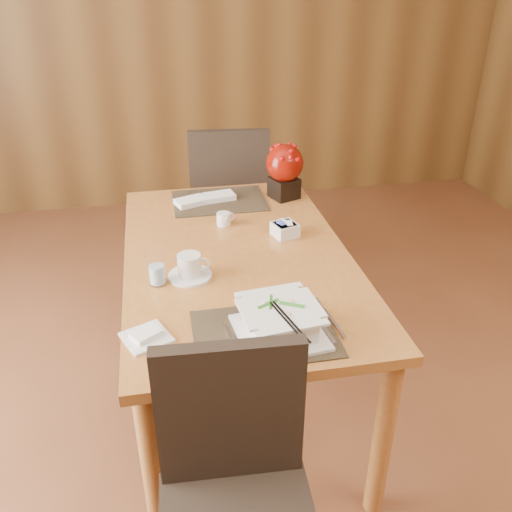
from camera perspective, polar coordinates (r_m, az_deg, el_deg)
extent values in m
plane|color=brown|center=(2.25, 1.03, -24.47)|extent=(6.00, 6.00, 0.00)
cube|color=brown|center=(4.34, -7.68, 23.28)|extent=(5.00, 0.02, 2.80)
cube|color=#A8682E|center=(2.21, -2.00, -0.19)|extent=(0.90, 1.50, 0.04)
cylinder|color=#A8682E|center=(1.90, -10.77, -21.60)|extent=(0.07, 0.07, 0.71)
cylinder|color=#A8682E|center=(2.98, -11.45, -0.87)|extent=(0.07, 0.07, 0.71)
cylinder|color=#A8682E|center=(2.01, 13.20, -18.15)|extent=(0.07, 0.07, 0.71)
cylinder|color=#A8682E|center=(3.05, 3.28, 0.49)|extent=(0.07, 0.07, 0.71)
cube|color=black|center=(1.74, 0.90, -8.16)|extent=(0.45, 0.33, 0.01)
cube|color=black|center=(2.69, -3.89, 5.83)|extent=(0.45, 0.33, 0.01)
cube|color=silver|center=(1.74, 2.48, -8.19)|extent=(0.29, 0.29, 0.01)
cube|color=silver|center=(1.71, 2.52, -6.83)|extent=(0.21, 0.21, 0.09)
cylinder|color=tan|center=(1.71, 2.52, -6.76)|extent=(0.17, 0.17, 0.07)
cylinder|color=silver|center=(2.05, -6.95, -2.06)|extent=(0.16, 0.16, 0.01)
cylinder|color=silver|center=(2.03, -7.03, -0.93)|extent=(0.10, 0.10, 0.08)
cylinder|color=black|center=(2.01, -7.09, -0.05)|extent=(0.08, 0.08, 0.01)
cylinder|color=white|center=(1.99, -10.42, -1.14)|extent=(0.07, 0.07, 0.14)
cube|color=silver|center=(2.33, 3.06, 2.78)|extent=(0.12, 0.12, 0.06)
cube|color=black|center=(2.72, 2.97, 7.19)|extent=(0.16, 0.16, 0.10)
sphere|color=maroon|center=(2.67, 3.03, 9.73)|extent=(0.18, 0.18, 0.18)
cube|color=silver|center=(1.76, -11.46, -8.40)|extent=(0.18, 0.18, 0.01)
cube|color=black|center=(1.57, -2.71, -16.11)|extent=(0.42, 0.07, 0.47)
cube|color=black|center=(3.35, -2.88, 5.27)|extent=(0.50, 0.50, 0.06)
cube|color=black|center=(3.05, -2.80, 8.55)|extent=(0.45, 0.09, 0.50)
cylinder|color=black|center=(3.64, 0.06, 3.03)|extent=(0.04, 0.04, 0.43)
cylinder|color=black|center=(3.30, 0.72, 0.16)|extent=(0.04, 0.04, 0.43)
cylinder|color=black|center=(3.63, -5.97, 2.76)|extent=(0.04, 0.04, 0.43)
cylinder|color=black|center=(3.29, -5.93, -0.16)|extent=(0.04, 0.04, 0.43)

